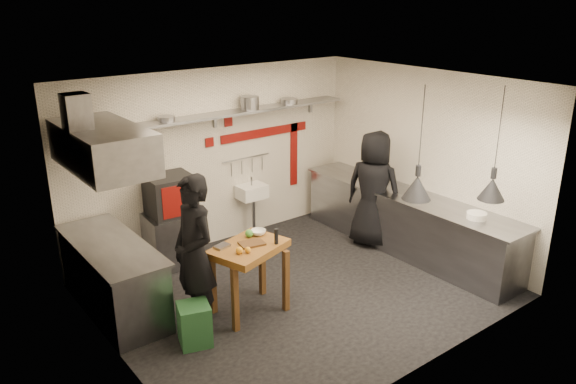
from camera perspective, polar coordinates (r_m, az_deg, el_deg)
floor at (r=7.79m, az=1.11°, el=-9.99°), size 5.00×5.00×0.00m
ceiling at (r=6.85m, az=1.26°, el=10.83°), size 5.00×5.00×0.00m
wall_back at (r=8.85m, az=-7.40°, el=3.41°), size 5.00×0.04×2.80m
wall_front at (r=5.84m, az=14.28°, el=-5.78°), size 5.00×0.04×2.80m
wall_left at (r=6.06m, az=-17.63°, el=-5.15°), size 0.04×4.20×2.80m
wall_right at (r=8.91m, az=13.82°, el=3.10°), size 0.04×4.20×2.80m
red_band_horiz at (r=9.26m, az=-2.33°, el=6.07°), size 1.70×0.02×0.14m
red_band_vert at (r=9.73m, az=0.60°, el=3.83°), size 0.14×0.02×1.10m
red_tile_a at (r=8.82m, az=-6.08°, el=7.10°), size 0.14×0.02×0.14m
red_tile_b at (r=8.71m, az=-7.97°, el=5.03°), size 0.14×0.02×0.14m
back_shelf at (r=8.53m, az=-6.98°, el=7.79°), size 4.60×0.34×0.04m
shelf_bracket_left at (r=7.92m, az=-19.42°, el=5.16°), size 0.04×0.06×0.24m
shelf_bracket_mid at (r=8.67m, az=-7.47°, el=7.30°), size 0.04×0.06×0.24m
shelf_bracket_right at (r=9.75m, az=2.28°, el=8.80°), size 0.04×0.06×0.24m
pan_far_left at (r=7.84m, az=-17.10°, el=6.52°), size 0.31×0.31×0.09m
pan_mid_left at (r=8.12m, az=-12.25°, el=7.30°), size 0.32×0.32×0.07m
stock_pot at (r=8.79m, az=-3.90°, el=9.05°), size 0.34×0.34×0.20m
pan_right at (r=9.25m, az=0.12°, el=9.24°), size 0.34×0.34×0.08m
oven_stand at (r=8.52m, az=-11.74°, el=-4.69°), size 0.76×0.70×0.80m
combi_oven at (r=8.26m, az=-11.89°, el=-0.30°), size 0.67×0.63×0.58m
oven_door at (r=8.01m, az=-11.06°, el=-0.88°), size 0.48×0.06×0.46m
oven_glass at (r=8.02m, az=-11.10°, el=-0.87°), size 0.36×0.04×0.34m
hand_sink at (r=9.17m, az=-3.70°, el=0.04°), size 0.46×0.34×0.22m
sink_tap at (r=9.11m, az=-3.73°, el=1.11°), size 0.03×0.03×0.14m
sink_drain at (r=9.30m, az=-3.50°, el=-2.58°), size 0.06×0.06×0.66m
utensil_rail at (r=9.12m, az=-4.27°, el=3.48°), size 0.90×0.02×0.02m
counter_right at (r=8.96m, az=11.92°, el=-3.10°), size 0.70×3.80×0.90m
counter_right_top at (r=8.80m, az=12.13°, el=-0.30°), size 0.76×3.90×0.03m
plate_stack at (r=8.08m, az=18.61°, el=-2.29°), size 0.30×0.30×0.09m
small_bowl_right at (r=8.06m, az=18.64°, el=-2.50°), size 0.18×0.18×0.05m
counter_left at (r=7.47m, az=-17.27°, el=-8.38°), size 0.70×1.90×0.90m
counter_left_top at (r=7.27m, az=-17.64°, el=-5.14°), size 0.76×2.00×0.03m
extractor_hood at (r=6.88m, az=-18.30°, el=4.35°), size 0.78×1.60×0.50m
hood_duct at (r=6.72m, az=-20.67°, el=7.25°), size 0.28×0.28×0.50m
green_bin at (r=6.71m, az=-9.48°, el=-13.11°), size 0.44×0.44×0.50m
prep_table at (r=7.13m, az=-3.94°, el=-8.77°), size 1.07×0.88×0.92m
cutting_board at (r=6.94m, az=-3.69°, el=-5.23°), size 0.34×0.27×0.02m
pepper_mill at (r=6.91m, az=-1.20°, el=-4.53°), size 0.06×0.06×0.20m
lemon_a at (r=6.71m, az=-4.97°, el=-5.93°), size 0.11×0.11×0.09m
lemon_b at (r=6.72m, az=-4.10°, el=-5.88°), size 0.09×0.09×0.07m
veg_ball at (r=7.13m, az=-3.98°, el=-4.22°), size 0.12×0.12×0.10m
steel_tray at (r=6.90m, az=-6.71°, el=-5.49°), size 0.21×0.16×0.03m
bowl at (r=7.20m, az=-3.03°, el=-4.11°), size 0.22×0.22×0.06m
heat_lamp_near at (r=7.22m, az=13.31°, el=4.80°), size 0.50×0.50×1.47m
heat_lamp_far at (r=7.42m, az=20.52°, el=4.54°), size 0.43×0.43×1.45m
chef_left at (r=6.69m, az=-9.50°, el=-6.21°), size 0.47×0.71×1.92m
chef_right at (r=8.90m, az=8.68°, el=0.27°), size 0.89×1.07×1.87m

